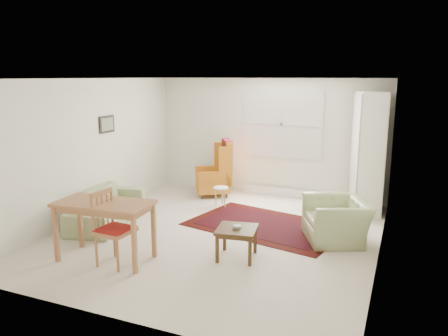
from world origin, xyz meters
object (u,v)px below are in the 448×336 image
at_px(armchair, 336,216).
at_px(wingback_chair, 213,168).
at_px(sofa, 107,200).
at_px(stool, 221,197).
at_px(desk, 105,231).
at_px(coffee_table, 237,243).
at_px(cabinet, 368,153).
at_px(desk_chair, 115,229).

relative_size(armchair, wingback_chair, 0.83).
height_order(sofa, wingback_chair, wingback_chair).
bearing_deg(stool, wingback_chair, 125.67).
height_order(armchair, desk, desk).
bearing_deg(desk, coffee_table, 24.35).
bearing_deg(stool, cabinet, 15.70).
xyz_separation_m(armchair, stool, (-2.39, 0.99, -0.20)).
relative_size(sofa, desk_chair, 1.90).
height_order(coffee_table, cabinet, cabinet).
distance_m(cabinet, desk, 4.93).
distance_m(armchair, desk_chair, 3.36).
distance_m(sofa, cabinet, 4.84).
bearing_deg(wingback_chair, coffee_table, -2.21).
xyz_separation_m(coffee_table, cabinet, (1.46, 2.98, 0.91)).
height_order(wingback_chair, stool, wingback_chair).
distance_m(armchair, stool, 2.60).
bearing_deg(desk_chair, wingback_chair, 7.63).
height_order(wingback_chair, coffee_table, wingback_chair).
bearing_deg(wingback_chair, stool, 3.33).
height_order(sofa, desk, desk).
relative_size(coffee_table, cabinet, 0.24).
distance_m(desk, desk_chair, 0.27).
height_order(wingback_chair, desk_chair, wingback_chair).
relative_size(stool, cabinet, 0.17).
xyz_separation_m(sofa, cabinet, (4.15, 2.38, 0.74)).
bearing_deg(desk_chair, coffee_table, -55.61).
bearing_deg(stool, armchair, -22.50).
distance_m(sofa, coffee_table, 2.76).
distance_m(armchair, coffee_table, 1.73).
distance_m(stool, desk_chair, 3.11).
xyz_separation_m(sofa, wingback_chair, (1.00, 2.30, 0.22)).
relative_size(wingback_chair, desk, 0.92).
distance_m(armchair, wingback_chair, 3.33).
relative_size(sofa, wingback_chair, 1.60).
relative_size(cabinet, desk_chair, 2.21).
xyz_separation_m(sofa, desk, (1.01, -1.36, 0.03)).
distance_m(wingback_chair, cabinet, 3.19).
bearing_deg(sofa, coffee_table, -116.97).
bearing_deg(wingback_chair, sofa, -55.86).
distance_m(stool, cabinet, 2.92).
bearing_deg(desk, wingback_chair, 90.14).
bearing_deg(cabinet, coffee_table, -130.74).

